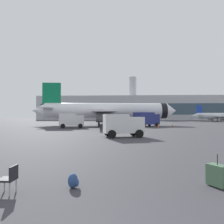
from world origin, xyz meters
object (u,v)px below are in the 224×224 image
(service_truck, at_px, (71,120))
(cargo_van, at_px, (123,124))
(airplane_at_gate, at_px, (106,111))
(fuel_truck, at_px, (146,119))
(gate_chair, at_px, (9,178))
(safety_cone_mid, at_px, (172,125))
(airplane_taxiing, at_px, (217,116))
(rolling_suitcase, at_px, (218,175))
(safety_cone_near, at_px, (102,123))
(safety_cone_outer, at_px, (158,125))
(safety_cone_far, at_px, (63,125))
(traveller_backpack, at_px, (73,181))

(service_truck, bearing_deg, cargo_van, -59.48)
(airplane_at_gate, relative_size, fuel_truck, 5.77)
(fuel_truck, xyz_separation_m, gate_chair, (-8.76, -41.15, -1.27))
(airplane_at_gate, height_order, safety_cone_mid, airplane_at_gate)
(airplane_taxiing, bearing_deg, safety_cone_mid, -123.71)
(cargo_van, relative_size, rolling_suitcase, 4.33)
(airplane_taxiing, distance_m, safety_cone_mid, 52.99)
(safety_cone_near, bearing_deg, safety_cone_mid, -31.91)
(safety_cone_outer, xyz_separation_m, rolling_suitcase, (-4.33, -38.00, -0.02))
(safety_cone_far, bearing_deg, airplane_taxiing, 39.94)
(cargo_van, bearing_deg, safety_cone_outer, 70.74)
(fuel_truck, relative_size, safety_cone_mid, 9.16)
(cargo_van, xyz_separation_m, safety_cone_outer, (7.56, 21.64, -1.04))
(service_truck, relative_size, safety_cone_outer, 6.20)
(safety_cone_far, height_order, safety_cone_outer, safety_cone_outer)
(airplane_taxiing, relative_size, service_truck, 4.53)
(traveller_backpack, bearing_deg, service_truck, 104.22)
(service_truck, height_order, gate_chair, service_truck)
(safety_cone_far, xyz_separation_m, gate_chair, (10.30, -40.89, 0.14))
(safety_cone_outer, bearing_deg, rolling_suitcase, -96.50)
(safety_cone_mid, bearing_deg, gate_chair, -109.26)
(cargo_van, bearing_deg, service_truck, 120.52)
(safety_cone_mid, relative_size, rolling_suitcase, 0.62)
(service_truck, xyz_separation_m, cargo_van, (10.27, -17.42, -0.16))
(airplane_taxiing, bearing_deg, fuel_truck, -128.00)
(traveller_backpack, relative_size, gate_chair, 0.56)
(fuel_truck, bearing_deg, service_truck, -157.76)
(cargo_van, distance_m, safety_cone_outer, 22.95)
(service_truck, xyz_separation_m, safety_cone_far, (-3.48, 6.11, -1.25))
(fuel_truck, xyz_separation_m, safety_cone_outer, (2.26, -2.16, -1.36))
(airplane_taxiing, xyz_separation_m, gate_chair, (-44.24, -86.56, -1.93))
(airplane_taxiing, height_order, fuel_truck, airplane_taxiing)
(airplane_taxiing, bearing_deg, safety_cone_far, -140.06)
(rolling_suitcase, relative_size, traveller_backpack, 2.29)
(service_truck, bearing_deg, gate_chair, -78.91)
(airplane_taxiing, xyz_separation_m, traveller_backpack, (-42.40, -85.93, -2.20))
(service_truck, relative_size, safety_cone_near, 8.06)
(airplane_at_gate, distance_m, rolling_suitcase, 44.72)
(safety_cone_far, bearing_deg, traveller_backpack, -73.23)
(rolling_suitcase, xyz_separation_m, gate_chair, (-6.69, -0.99, 0.11))
(safety_cone_far, distance_m, gate_chair, 42.17)
(airplane_taxiing, xyz_separation_m, service_truck, (-51.05, -51.77, -0.82))
(safety_cone_outer, height_order, rolling_suitcase, rolling_suitcase)
(safety_cone_near, xyz_separation_m, safety_cone_far, (-7.75, -12.46, 0.04))
(safety_cone_far, relative_size, traveller_backpack, 1.52)
(safety_cone_far, bearing_deg, safety_cone_mid, 3.69)
(service_truck, height_order, safety_cone_far, service_truck)
(airplane_taxiing, relative_size, safety_cone_outer, 28.10)
(rolling_suitcase, bearing_deg, gate_chair, -171.55)
(safety_cone_near, relative_size, safety_cone_mid, 0.95)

